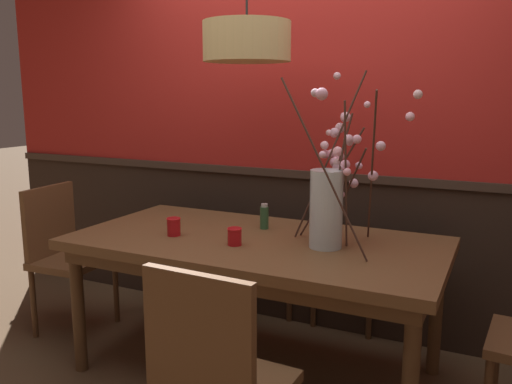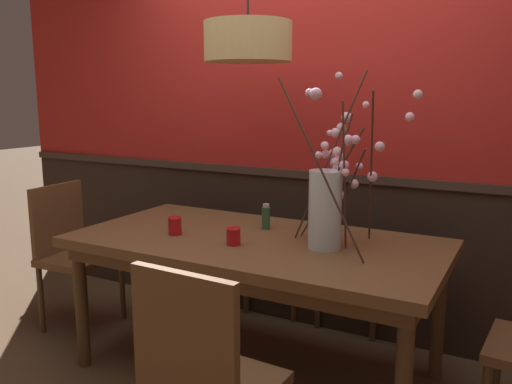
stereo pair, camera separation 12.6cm
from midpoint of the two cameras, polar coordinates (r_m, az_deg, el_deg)
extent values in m
plane|color=brown|center=(3.11, 1.23, -18.80)|extent=(24.00, 24.00, 0.00)
cube|color=#2D2119|center=(3.57, 6.92, -6.28)|extent=(4.98, 0.12, 1.00)
cube|color=#3E2E24|center=(3.44, 7.05, 1.98)|extent=(4.98, 0.14, 0.05)
cube|color=#B2231E|center=(3.44, 7.45, 16.67)|extent=(4.98, 0.12, 1.80)
cube|color=brown|center=(2.83, 1.29, -5.59)|extent=(1.97, 1.00, 0.05)
cube|color=brown|center=(2.85, 1.28, -6.89)|extent=(1.86, 0.89, 0.08)
cylinder|color=brown|center=(3.15, -17.29, -11.74)|extent=(0.07, 0.07, 0.71)
cylinder|color=brown|center=(3.73, -8.23, -7.87)|extent=(0.07, 0.07, 0.71)
cylinder|color=brown|center=(3.08, 20.31, -12.47)|extent=(0.07, 0.07, 0.71)
cube|color=brown|center=(3.57, 11.76, -7.28)|extent=(0.46, 0.42, 0.04)
cube|color=brown|center=(3.67, 12.85, -3.18)|extent=(0.42, 0.06, 0.40)
cylinder|color=brown|center=(3.44, 13.66, -12.21)|extent=(0.04, 0.04, 0.43)
cylinder|color=brown|center=(3.56, 7.76, -11.20)|extent=(0.04, 0.04, 0.43)
cylinder|color=brown|center=(3.74, 15.29, -10.38)|extent=(0.04, 0.04, 0.43)
cylinder|color=brown|center=(3.86, 9.83, -9.53)|extent=(0.04, 0.04, 0.43)
cube|color=brown|center=(1.86, -5.82, -15.67)|extent=(0.43, 0.05, 0.48)
cylinder|color=brown|center=(2.93, 25.82, -17.17)|extent=(0.04, 0.04, 0.43)
cube|color=brown|center=(3.77, 3.52, -6.12)|extent=(0.45, 0.46, 0.04)
cube|color=brown|center=(3.88, 4.55, -1.60)|extent=(0.40, 0.07, 0.49)
cylinder|color=brown|center=(3.63, 5.15, -10.73)|extent=(0.04, 0.04, 0.42)
cylinder|color=brown|center=(3.75, -0.09, -9.98)|extent=(0.04, 0.04, 0.42)
cylinder|color=brown|center=(3.95, 6.87, -8.95)|extent=(0.04, 0.04, 0.42)
cylinder|color=brown|center=(4.06, 2.01, -8.33)|extent=(0.04, 0.04, 0.42)
cube|color=brown|center=(3.64, -17.53, -6.85)|extent=(0.42, 0.47, 0.04)
cube|color=brown|center=(3.69, -19.79, -2.72)|extent=(0.06, 0.43, 0.45)
cylinder|color=brown|center=(3.75, -13.35, -10.07)|extent=(0.04, 0.04, 0.45)
cylinder|color=brown|center=(3.48, -17.40, -11.96)|extent=(0.04, 0.04, 0.45)
cylinder|color=brown|center=(3.96, -17.24, -9.16)|extent=(0.04, 0.04, 0.45)
cylinder|color=brown|center=(3.70, -21.35, -10.82)|extent=(0.04, 0.04, 0.45)
cylinder|color=silver|center=(2.63, 8.85, -1.93)|extent=(0.17, 0.17, 0.39)
cylinder|color=silver|center=(2.66, 8.76, -5.06)|extent=(0.15, 0.15, 0.09)
cylinder|color=#472D23|center=(2.41, 8.58, 2.34)|extent=(0.42, 0.06, 0.83)
sphere|color=silver|center=(2.21, 7.48, 10.61)|extent=(0.04, 0.04, 0.04)
sphere|color=#F1A7C3|center=(2.19, 8.18, 10.46)|extent=(0.05, 0.05, 0.05)
sphere|color=#F7B6CF|center=(2.35, 8.34, 3.98)|extent=(0.03, 0.03, 0.03)
cylinder|color=#472D23|center=(2.74, 9.42, 0.78)|extent=(0.35, 0.05, 0.60)
sphere|color=#F0B2C3|center=(2.80, 9.61, 4.03)|extent=(0.05, 0.05, 0.05)
sphere|color=#F2BBCA|center=(2.84, 10.51, 6.82)|extent=(0.05, 0.05, 0.05)
sphere|color=#FCB1CE|center=(2.74, 9.87, 3.15)|extent=(0.05, 0.05, 0.05)
sphere|color=#F3B6D0|center=(2.74, 10.24, 1.86)|extent=(0.04, 0.04, 0.04)
sphere|color=#FDBACE|center=(2.76, 10.33, 3.75)|extent=(0.06, 0.06, 0.06)
cylinder|color=#472D23|center=(2.74, 11.01, -0.26)|extent=(0.25, 0.19, 0.50)
sphere|color=#EBB4CD|center=(2.74, 11.87, 0.85)|extent=(0.05, 0.05, 0.05)
sphere|color=#EFACCD|center=(2.75, 12.48, 2.69)|extent=(0.03, 0.03, 0.03)
sphere|color=#F3ABCD|center=(2.75, 10.44, -0.36)|extent=(0.05, 0.05, 0.05)
sphere|color=#EBB1CD|center=(2.75, 12.42, 2.77)|extent=(0.04, 0.04, 0.04)
cylinder|color=#472D23|center=(2.72, 9.82, 1.47)|extent=(0.19, 0.04, 0.66)
sphere|color=#EAAEC3|center=(2.71, 10.17, 2.50)|extent=(0.06, 0.06, 0.06)
sphere|color=beige|center=(2.72, 10.23, 2.99)|extent=(0.05, 0.05, 0.05)
sphere|color=#EBACC2|center=(2.79, 11.04, 7.91)|extent=(0.04, 0.04, 0.04)
sphere|color=#F1ACBD|center=(2.80, 11.08, 7.96)|extent=(0.06, 0.06, 0.06)
cylinder|color=#472D23|center=(2.57, 10.97, 1.60)|extent=(0.01, 0.12, 0.73)
sphere|color=#F5AAC3|center=(2.55, 12.14, 5.57)|extent=(0.04, 0.04, 0.04)
sphere|color=#FEB8CD|center=(2.54, 13.24, 9.20)|extent=(0.03, 0.03, 0.03)
sphere|color=#FAA9C6|center=(2.58, 10.92, 2.87)|extent=(0.05, 0.05, 0.05)
sphere|color=#FBABBD|center=(2.55, 11.09, 2.09)|extent=(0.04, 0.04, 0.04)
cylinder|color=#472D23|center=(2.59, 13.72, 2.09)|extent=(0.13, 0.44, 0.78)
sphere|color=#EBB0C5|center=(2.56, 14.65, 4.78)|extent=(0.05, 0.05, 0.05)
sphere|color=#FEB3C5|center=(2.59, 17.70, 7.75)|extent=(0.04, 0.04, 0.04)
sphere|color=#EBACC7|center=(2.62, 13.86, 1.63)|extent=(0.05, 0.05, 0.05)
sphere|color=beige|center=(2.60, 18.50, 10.00)|extent=(0.04, 0.04, 0.04)
cylinder|color=#472D23|center=(2.64, 9.95, 0.02)|extent=(0.10, 0.07, 0.56)
sphere|color=#EBA7C3|center=(2.66, 11.43, 5.24)|extent=(0.04, 0.04, 0.04)
sphere|color=#FEAEBB|center=(2.66, 10.16, 4.30)|extent=(0.05, 0.05, 0.05)
sphere|color=#E5A8BA|center=(2.65, 11.32, 5.57)|extent=(0.05, 0.05, 0.05)
cylinder|color=#472D23|center=(2.73, 9.29, 3.71)|extent=(0.34, 0.10, 0.87)
sphere|color=beige|center=(2.78, 9.27, 6.34)|extent=(0.03, 0.03, 0.03)
sphere|color=#EAB1CA|center=(2.77, 9.88, 6.31)|extent=(0.05, 0.05, 0.05)
sphere|color=#FEBDD0|center=(2.73, 8.78, 4.99)|extent=(0.04, 0.04, 0.04)
sphere|color=beige|center=(2.89, 10.23, 12.29)|extent=(0.04, 0.04, 0.04)
sphere|color=#FDA8C2|center=(2.76, 8.87, 4.04)|extent=(0.05, 0.05, 0.05)
cylinder|color=red|center=(2.91, -7.55, -3.65)|extent=(0.07, 0.07, 0.10)
torus|color=red|center=(2.90, -7.57, -2.79)|extent=(0.08, 0.08, 0.01)
cylinder|color=silver|center=(2.91, -7.54, -3.94)|extent=(0.05, 0.05, 0.05)
cylinder|color=red|center=(2.69, -1.10, -4.82)|extent=(0.07, 0.07, 0.09)
torus|color=red|center=(2.68, -1.11, -3.98)|extent=(0.08, 0.08, 0.01)
cylinder|color=silver|center=(2.69, -1.10, -5.10)|extent=(0.05, 0.05, 0.05)
cylinder|color=#2D5633|center=(3.00, 2.30, -2.83)|extent=(0.05, 0.05, 0.13)
cylinder|color=beige|center=(2.99, 2.31, -1.46)|extent=(0.04, 0.04, 0.02)
cylinder|color=tan|center=(2.86, 0.45, 15.98)|extent=(0.46, 0.46, 0.20)
sphere|color=#F9EAB7|center=(2.85, 0.44, 15.36)|extent=(0.14, 0.14, 0.14)
camera|label=1|loc=(0.06, -88.69, 0.24)|focal=36.92mm
camera|label=2|loc=(0.06, 91.31, -0.24)|focal=36.92mm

